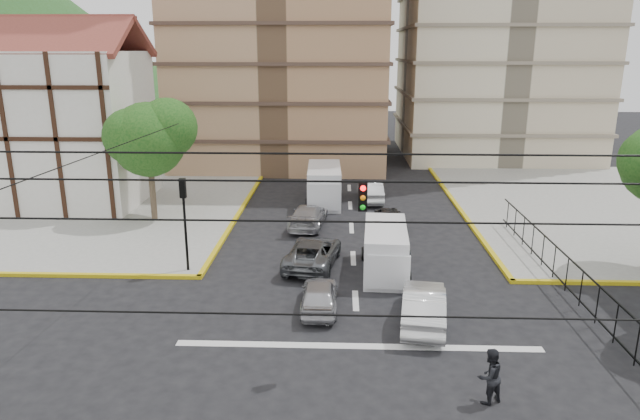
{
  "coord_description": "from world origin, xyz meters",
  "views": [
    {
      "loc": [
        -0.7,
        -16.94,
        10.19
      ],
      "look_at": [
        -1.48,
        4.77,
        4.0
      ],
      "focal_mm": 32.0,
      "sensor_mm": 36.0,
      "label": 1
    }
  ],
  "objects_px": {
    "van_right_lane": "(386,252)",
    "pedestrian_crosswalk": "(490,376)",
    "traffic_light_nw": "(184,209)",
    "car_silver_front_left": "(319,295)",
    "van_left_lane": "(324,186)",
    "car_white_front_right": "(424,305)"
  },
  "relations": [
    {
      "from": "van_right_lane",
      "to": "pedestrian_crosswalk",
      "type": "distance_m",
      "value": 10.2
    },
    {
      "from": "traffic_light_nw",
      "to": "pedestrian_crosswalk",
      "type": "distance_m",
      "value": 15.3
    },
    {
      "from": "van_right_lane",
      "to": "car_silver_front_left",
      "type": "xyz_separation_m",
      "value": [
        -2.94,
        -3.81,
        -0.45
      ]
    },
    {
      "from": "van_left_lane",
      "to": "car_white_front_right",
      "type": "height_order",
      "value": "van_left_lane"
    },
    {
      "from": "van_right_lane",
      "to": "car_silver_front_left",
      "type": "distance_m",
      "value": 4.83
    },
    {
      "from": "van_left_lane",
      "to": "pedestrian_crosswalk",
      "type": "bearing_deg",
      "value": -77.72
    },
    {
      "from": "van_right_lane",
      "to": "van_left_lane",
      "type": "height_order",
      "value": "van_left_lane"
    },
    {
      "from": "traffic_light_nw",
      "to": "van_left_lane",
      "type": "bearing_deg",
      "value": 64.37
    },
    {
      "from": "car_silver_front_left",
      "to": "car_white_front_right",
      "type": "height_order",
      "value": "car_white_front_right"
    },
    {
      "from": "van_right_lane",
      "to": "van_left_lane",
      "type": "bearing_deg",
      "value": 107.91
    },
    {
      "from": "van_right_lane",
      "to": "van_left_lane",
      "type": "distance_m",
      "value": 12.8
    },
    {
      "from": "car_silver_front_left",
      "to": "pedestrian_crosswalk",
      "type": "bearing_deg",
      "value": 130.58
    },
    {
      "from": "car_silver_front_left",
      "to": "car_white_front_right",
      "type": "bearing_deg",
      "value": 164.97
    },
    {
      "from": "van_right_lane",
      "to": "car_silver_front_left",
      "type": "height_order",
      "value": "van_right_lane"
    },
    {
      "from": "van_right_lane",
      "to": "car_white_front_right",
      "type": "distance_m",
      "value": 5.02
    },
    {
      "from": "car_silver_front_left",
      "to": "traffic_light_nw",
      "type": "bearing_deg",
      "value": -30.09
    },
    {
      "from": "car_silver_front_left",
      "to": "van_right_lane",
      "type": "bearing_deg",
      "value": -127.68
    },
    {
      "from": "van_right_lane",
      "to": "van_left_lane",
      "type": "relative_size",
      "value": 0.89
    },
    {
      "from": "traffic_light_nw",
      "to": "van_right_lane",
      "type": "distance_m",
      "value": 9.47
    },
    {
      "from": "car_white_front_right",
      "to": "pedestrian_crosswalk",
      "type": "height_order",
      "value": "pedestrian_crosswalk"
    },
    {
      "from": "pedestrian_crosswalk",
      "to": "car_white_front_right",
      "type": "bearing_deg",
      "value": -104.67
    },
    {
      "from": "van_left_lane",
      "to": "car_silver_front_left",
      "type": "height_order",
      "value": "van_left_lane"
    }
  ]
}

